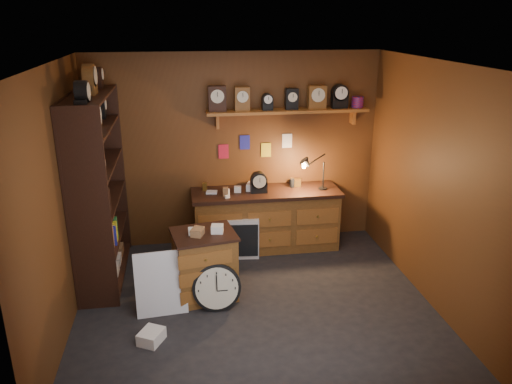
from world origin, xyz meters
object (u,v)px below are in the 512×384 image
object	(u,v)px
workbench	(266,216)
low_cabinet	(205,262)
big_round_clock	(217,288)
shelving_unit	(95,182)

from	to	relation	value
workbench	low_cabinet	xyz separation A→B (m)	(-0.93, -1.19, -0.04)
workbench	big_round_clock	distance (m)	1.72
big_round_clock	shelving_unit	bearing A→B (deg)	143.51
low_cabinet	big_round_clock	xyz separation A→B (m)	(0.11, -0.30, -0.17)
big_round_clock	workbench	bearing A→B (deg)	61.35
workbench	low_cabinet	distance (m)	1.51
shelving_unit	low_cabinet	world-z (taller)	shelving_unit
shelving_unit	low_cabinet	xyz separation A→B (m)	(1.25, -0.70, -0.82)
shelving_unit	workbench	distance (m)	2.36
workbench	low_cabinet	bearing A→B (deg)	-127.91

